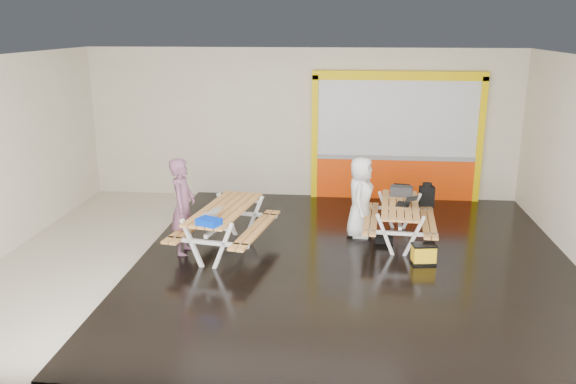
# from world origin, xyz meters

# --- Properties ---
(room) EXTENTS (10.02, 8.02, 3.52)m
(room) POSITION_xyz_m (0.00, 0.00, 1.75)
(room) COLOR beige
(room) RESTS_ON ground
(deck) EXTENTS (7.50, 7.98, 0.05)m
(deck) POSITION_xyz_m (1.25, 0.00, 0.03)
(deck) COLOR black
(deck) RESTS_ON room
(kiosk) EXTENTS (3.88, 0.16, 3.00)m
(kiosk) POSITION_xyz_m (2.20, 3.93, 1.44)
(kiosk) COLOR #F23F05
(kiosk) RESTS_ON room
(picnic_table_left) EXTENTS (1.79, 2.36, 0.86)m
(picnic_table_left) POSITION_xyz_m (-1.08, 0.27, 0.65)
(picnic_table_left) COLOR #D4914A
(picnic_table_left) RESTS_ON deck
(picnic_table_right) EXTENTS (1.45, 2.02, 0.77)m
(picnic_table_right) POSITION_xyz_m (2.09, 1.07, 0.59)
(picnic_table_right) COLOR #D4914A
(picnic_table_right) RESTS_ON deck
(person_left) EXTENTS (0.43, 0.65, 1.76)m
(person_left) POSITION_xyz_m (-1.79, 0.12, 0.90)
(person_left) COLOR #72465D
(person_left) RESTS_ON deck
(person_right) EXTENTS (0.63, 0.85, 1.58)m
(person_right) POSITION_xyz_m (1.35, 1.30, 0.81)
(person_right) COLOR white
(person_right) RESTS_ON deck
(laptop_left) EXTENTS (0.44, 0.41, 0.16)m
(laptop_left) POSITION_xyz_m (-1.21, -0.25, 0.91)
(laptop_left) COLOR silver
(laptop_left) RESTS_ON picnic_table_left
(laptop_right) EXTENTS (0.45, 0.42, 0.16)m
(laptop_right) POSITION_xyz_m (2.19, 1.03, 0.83)
(laptop_right) COLOR black
(laptop_right) RESTS_ON picnic_table_right
(blue_pouch) EXTENTS (0.44, 0.39, 0.11)m
(blue_pouch) POSITION_xyz_m (-1.14, -0.66, 0.91)
(blue_pouch) COLOR #002FCD
(blue_pouch) RESTS_ON picnic_table_left
(toolbox) EXTENTS (0.45, 0.28, 0.24)m
(toolbox) POSITION_xyz_m (2.15, 1.63, 0.87)
(toolbox) COLOR black
(toolbox) RESTS_ON picnic_table_right
(backpack) EXTENTS (0.30, 0.20, 0.49)m
(backpack) POSITION_xyz_m (2.69, 1.98, 0.70)
(backpack) COLOR black
(backpack) RESTS_ON picnic_table_right
(dark_case) EXTENTS (0.35, 0.27, 0.13)m
(dark_case) POSITION_xyz_m (1.81, 0.97, 0.11)
(dark_case) COLOR black
(dark_case) RESTS_ON deck
(fluke_bag) EXTENTS (0.44, 0.32, 0.35)m
(fluke_bag) POSITION_xyz_m (2.42, -0.01, 0.22)
(fluke_bag) COLOR black
(fluke_bag) RESTS_ON deck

